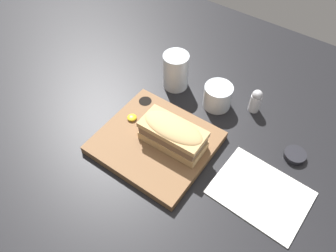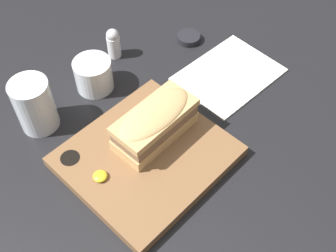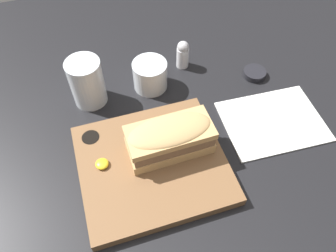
{
  "view_description": "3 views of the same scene",
  "coord_description": "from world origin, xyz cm",
  "px_view_note": "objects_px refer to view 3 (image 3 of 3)",
  "views": [
    {
      "loc": [
        35.96,
        -44.7,
        71.7
      ],
      "look_at": [
        6.77,
        -3.44,
        9.58
      ],
      "focal_mm": 35.0,
      "sensor_mm": 36.0,
      "label": 1
    },
    {
      "loc": [
        -25.13,
        -39.26,
        68.19
      ],
      "look_at": [
        9.92,
        -5.63,
        7.19
      ],
      "focal_mm": 45.0,
      "sensor_mm": 36.0,
      "label": 2
    },
    {
      "loc": [
        -2.61,
        -37.64,
        59.34
      ],
      "look_at": [
        9.2,
        -0.2,
        6.97
      ],
      "focal_mm": 35.0,
      "sensor_mm": 36.0,
      "label": 3
    }
  ],
  "objects_px": {
    "napkin": "(273,121)",
    "sandwich": "(170,137)",
    "salt_shaker": "(183,54)",
    "condiment_dish": "(254,73)",
    "water_glass": "(88,85)",
    "serving_board": "(152,164)",
    "wine_glass": "(150,76)"
  },
  "relations": [
    {
      "from": "sandwich",
      "to": "water_glass",
      "type": "height_order",
      "value": "water_glass"
    },
    {
      "from": "sandwich",
      "to": "napkin",
      "type": "bearing_deg",
      "value": 2.87
    },
    {
      "from": "napkin",
      "to": "condiment_dish",
      "type": "relative_size",
      "value": 4.03
    },
    {
      "from": "sandwich",
      "to": "salt_shaker",
      "type": "distance_m",
      "value": 0.27
    },
    {
      "from": "wine_glass",
      "to": "salt_shaker",
      "type": "height_order",
      "value": "salt_shaker"
    },
    {
      "from": "sandwich",
      "to": "condiment_dish",
      "type": "bearing_deg",
      "value": 30.17
    },
    {
      "from": "salt_shaker",
      "to": "condiment_dish",
      "type": "distance_m",
      "value": 0.18
    },
    {
      "from": "sandwich",
      "to": "wine_glass",
      "type": "bearing_deg",
      "value": 85.55
    },
    {
      "from": "serving_board",
      "to": "condiment_dish",
      "type": "distance_m",
      "value": 0.36
    },
    {
      "from": "condiment_dish",
      "to": "sandwich",
      "type": "bearing_deg",
      "value": -149.83
    },
    {
      "from": "water_glass",
      "to": "wine_glass",
      "type": "distance_m",
      "value": 0.14
    },
    {
      "from": "serving_board",
      "to": "water_glass",
      "type": "bearing_deg",
      "value": 111.5
    },
    {
      "from": "sandwich",
      "to": "wine_glass",
      "type": "xyz_separation_m",
      "value": [
        0.02,
        0.2,
        -0.03
      ]
    },
    {
      "from": "serving_board",
      "to": "water_glass",
      "type": "height_order",
      "value": "water_glass"
    },
    {
      "from": "wine_glass",
      "to": "condiment_dish",
      "type": "xyz_separation_m",
      "value": [
        0.25,
        -0.04,
        -0.02
      ]
    },
    {
      "from": "sandwich",
      "to": "condiment_dish",
      "type": "distance_m",
      "value": 0.32
    },
    {
      "from": "wine_glass",
      "to": "salt_shaker",
      "type": "distance_m",
      "value": 0.11
    },
    {
      "from": "napkin",
      "to": "condiment_dish",
      "type": "distance_m",
      "value": 0.15
    },
    {
      "from": "serving_board",
      "to": "wine_glass",
      "type": "distance_m",
      "value": 0.23
    },
    {
      "from": "napkin",
      "to": "sandwich",
      "type": "bearing_deg",
      "value": -177.13
    },
    {
      "from": "water_glass",
      "to": "salt_shaker",
      "type": "distance_m",
      "value": 0.24
    },
    {
      "from": "napkin",
      "to": "salt_shaker",
      "type": "height_order",
      "value": "salt_shaker"
    },
    {
      "from": "wine_glass",
      "to": "condiment_dish",
      "type": "relative_size",
      "value": 1.45
    },
    {
      "from": "water_glass",
      "to": "napkin",
      "type": "height_order",
      "value": "water_glass"
    },
    {
      "from": "salt_shaker",
      "to": "condiment_dish",
      "type": "bearing_deg",
      "value": -29.14
    },
    {
      "from": "serving_board",
      "to": "condiment_dish",
      "type": "height_order",
      "value": "serving_board"
    },
    {
      "from": "serving_board",
      "to": "condiment_dish",
      "type": "xyz_separation_m",
      "value": [
        0.31,
        0.17,
        -0.0
      ]
    },
    {
      "from": "serving_board",
      "to": "water_glass",
      "type": "relative_size",
      "value": 2.52
    },
    {
      "from": "serving_board",
      "to": "napkin",
      "type": "xyz_separation_m",
      "value": [
        0.29,
        0.03,
        -0.01
      ]
    },
    {
      "from": "wine_glass",
      "to": "serving_board",
      "type": "bearing_deg",
      "value": -105.05
    },
    {
      "from": "wine_glass",
      "to": "salt_shaker",
      "type": "bearing_deg",
      "value": 24.82
    },
    {
      "from": "water_glass",
      "to": "napkin",
      "type": "distance_m",
      "value": 0.42
    }
  ]
}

